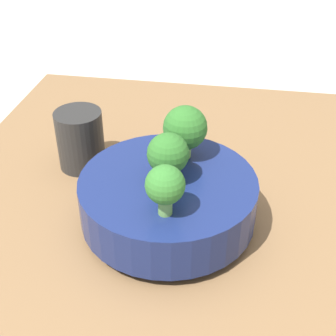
# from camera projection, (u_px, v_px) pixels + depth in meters

# --- Properties ---
(ground_plane) EXTENTS (6.00, 6.00, 0.00)m
(ground_plane) POSITION_uv_depth(u_px,v_px,m) (179.00, 260.00, 0.68)
(ground_plane) COLOR #ADA89E
(table) EXTENTS (1.06, 0.81, 0.04)m
(table) POSITION_uv_depth(u_px,v_px,m) (180.00, 251.00, 0.67)
(table) COLOR brown
(table) RESTS_ON ground_plane
(bowl) EXTENTS (0.25, 0.25, 0.08)m
(bowl) POSITION_uv_depth(u_px,v_px,m) (168.00, 199.00, 0.67)
(bowl) COLOR navy
(bowl) RESTS_ON table
(broccoli_floret_right) EXTENTS (0.05, 0.05, 0.07)m
(broccoli_floret_right) POSITION_uv_depth(u_px,v_px,m) (165.00, 186.00, 0.57)
(broccoli_floret_right) COLOR #609347
(broccoli_floret_right) RESTS_ON bowl
(broccoli_floret_center) EXTENTS (0.06, 0.06, 0.07)m
(broccoli_floret_center) POSITION_uv_depth(u_px,v_px,m) (168.00, 155.00, 0.62)
(broccoli_floret_center) COLOR #7AB256
(broccoli_floret_center) RESTS_ON bowl
(broccoli_floret_left) EXTENTS (0.06, 0.06, 0.08)m
(broccoli_floret_left) POSITION_uv_depth(u_px,v_px,m) (185.00, 128.00, 0.67)
(broccoli_floret_left) COLOR #6BA34C
(broccoli_floret_left) RESTS_ON bowl
(cup) EXTENTS (0.08, 0.08, 0.10)m
(cup) POSITION_uv_depth(u_px,v_px,m) (80.00, 139.00, 0.79)
(cup) COLOR black
(cup) RESTS_ON table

